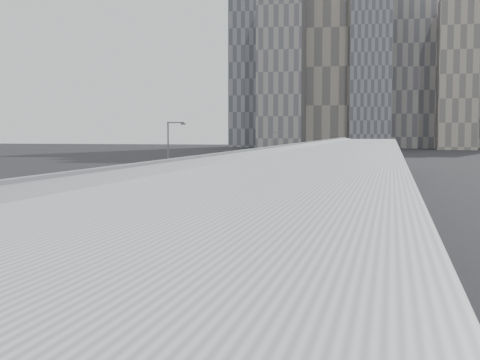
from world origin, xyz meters
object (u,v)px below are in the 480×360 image
(bus_1, at_px, (172,223))
(bus_4, at_px, (269,183))
(bus_2, at_px, (214,206))
(bus_7, at_px, (307,167))
(bus_5, at_px, (289,176))
(bus_8, at_px, (318,164))
(street_lamp_near, at_px, (170,160))
(bus_0, at_px, (89,264))
(bus_6, at_px, (300,172))
(street_lamp_far, at_px, (273,150))
(bus_3, at_px, (250,191))
(shipping_container, at_px, (274,166))
(suv, at_px, (289,166))

(bus_1, distance_m, bus_4, 40.33)
(bus_2, bearing_deg, bus_1, -95.61)
(bus_7, bearing_deg, bus_5, -85.36)
(bus_8, distance_m, street_lamp_near, 78.60)
(bus_0, bearing_deg, bus_6, 90.69)
(street_lamp_near, xyz_separation_m, street_lamp_far, (0.54, 60.75, -0.57))
(bus_7, distance_m, street_lamp_far, 7.53)
(bus_0, distance_m, bus_3, 43.41)
(bus_4, xyz_separation_m, bus_8, (0.63, 57.09, -0.03))
(bus_2, height_order, shipping_container, bus_2)
(bus_5, distance_m, suv, 47.55)
(shipping_container, bearing_deg, bus_8, 58.89)
(street_lamp_far, bearing_deg, bus_1, -85.58)
(bus_8, xyz_separation_m, shipping_container, (-8.37, -7.85, -0.17))
(bus_0, xyz_separation_m, suv, (-6.87, 116.25, -0.71))
(bus_3, xyz_separation_m, street_lamp_far, (-6.67, 53.01, 3.24))
(street_lamp_near, bearing_deg, bus_4, 71.76)
(bus_6, height_order, street_lamp_near, street_lamp_near)
(bus_0, relative_size, bus_6, 1.02)
(bus_0, height_order, bus_7, bus_7)
(bus_5, bearing_deg, bus_0, -90.97)
(bus_5, distance_m, bus_7, 27.93)
(bus_1, distance_m, bus_2, 11.03)
(bus_3, height_order, bus_8, bus_3)
(bus_2, relative_size, street_lamp_near, 1.37)
(bus_3, relative_size, street_lamp_near, 1.44)
(bus_6, bearing_deg, bus_1, -95.17)
(bus_1, height_order, bus_3, bus_3)
(bus_1, relative_size, suv, 2.03)
(bus_7, bearing_deg, bus_2, -86.53)
(bus_1, distance_m, shipping_container, 89.89)
(bus_8, bearing_deg, bus_7, -90.32)
(bus_1, bearing_deg, bus_2, 92.70)
(bus_7, bearing_deg, bus_4, -86.89)
(street_lamp_far, bearing_deg, bus_8, 67.98)
(bus_6, distance_m, street_lamp_far, 14.69)
(bus_6, height_order, shipping_container, bus_6)
(street_lamp_near, relative_size, suv, 1.60)
(bus_8, xyz_separation_m, street_lamp_far, (-7.03, -17.38, 3.43))
(bus_3, xyz_separation_m, bus_7, (0.03, 53.75, -0.11))
(bus_4, bearing_deg, street_lamp_near, -111.65)
(bus_0, distance_m, suv, 116.46)
(bus_7, bearing_deg, street_lamp_far, -170.09)
(bus_5, bearing_deg, bus_7, 90.28)
(street_lamp_far, bearing_deg, shipping_container, 97.99)
(street_lamp_near, relative_size, shipping_container, 1.54)
(bus_3, distance_m, bus_7, 53.75)
(bus_4, bearing_deg, bus_5, 82.76)
(bus_1, distance_m, bus_3, 27.04)
(bus_3, height_order, bus_5, bus_3)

